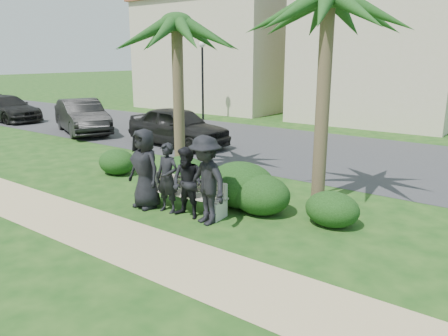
{
  "coord_description": "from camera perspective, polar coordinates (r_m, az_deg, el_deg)",
  "views": [
    {
      "loc": [
        6.65,
        -6.94,
        3.47
      ],
      "look_at": [
        0.71,
        1.0,
        0.93
      ],
      "focal_mm": 35.0,
      "sensor_mm": 36.0,
      "label": 1
    }
  ],
  "objects": [
    {
      "name": "car_a",
      "position": [
        17.47,
        -6.05,
        5.39
      ],
      "size": [
        4.6,
        2.05,
        1.53
      ],
      "primitive_type": "imported",
      "rotation": [
        0.0,
        0.0,
        1.52
      ],
      "color": "black",
      "rests_on": "ground"
    },
    {
      "name": "stucco_bldg_left",
      "position": [
        31.14,
        0.02,
        14.74
      ],
      "size": [
        10.4,
        8.4,
        7.3
      ],
      "color": "#C4BA93",
      "rests_on": "ground"
    },
    {
      "name": "car_b",
      "position": [
        21.36,
        -18.06,
        6.42
      ],
      "size": [
        4.96,
        3.35,
        1.55
      ],
      "primitive_type": "imported",
      "rotation": [
        0.0,
        0.0,
        1.17
      ],
      "color": "black",
      "rests_on": "ground"
    },
    {
      "name": "man_b",
      "position": [
        9.96,
        -7.4,
        -1.3
      ],
      "size": [
        0.61,
        0.43,
        1.6
      ],
      "primitive_type": "imported",
      "rotation": [
        0.0,
        0.0,
        0.08
      ],
      "color": "black",
      "rests_on": "ground"
    },
    {
      "name": "man_a",
      "position": [
        10.3,
        -10.32,
        -0.09
      ],
      "size": [
        0.97,
        0.67,
        1.88
      ],
      "primitive_type": "imported",
      "rotation": [
        0.0,
        0.0,
        -0.08
      ],
      "color": "black",
      "rests_on": "ground"
    },
    {
      "name": "street_lamp",
      "position": [
        24.57,
        -2.83,
        13.13
      ],
      "size": [
        0.36,
        0.36,
        4.29
      ],
      "color": "black",
      "rests_on": "ground"
    },
    {
      "name": "park_bench",
      "position": [
        10.13,
        -5.28,
        -3.73
      ],
      "size": [
        2.16,
        0.66,
        0.74
      ],
      "rotation": [
        0.0,
        0.0,
        0.08
      ],
      "color": "#A99B8E",
      "rests_on": "ground"
    },
    {
      "name": "hedge_e",
      "position": [
        9.94,
        4.78,
        -3.3
      ],
      "size": [
        1.41,
        1.17,
        0.92
      ],
      "primitive_type": "ellipsoid",
      "color": "black",
      "rests_on": "ground"
    },
    {
      "name": "hedge_c",
      "position": [
        11.32,
        -4.15,
        -1.66
      ],
      "size": [
        1.08,
        0.89,
        0.7
      ],
      "primitive_type": "ellipsoid",
      "color": "black",
      "rests_on": "ground"
    },
    {
      "name": "palm_left",
      "position": [
        12.84,
        -6.21,
        18.16
      ],
      "size": [
        3.0,
        3.0,
        5.3
      ],
      "color": "brown",
      "rests_on": "ground"
    },
    {
      "name": "hedge_d",
      "position": [
        10.33,
        2.29,
        -2.05
      ],
      "size": [
        1.69,
        1.4,
        1.1
      ],
      "primitive_type": "ellipsoid",
      "color": "black",
      "rests_on": "ground"
    },
    {
      "name": "car_c",
      "position": [
        27.04,
        -26.45,
        6.99
      ],
      "size": [
        4.75,
        1.93,
        1.38
      ],
      "primitive_type": "imported",
      "rotation": [
        0.0,
        0.0,
        1.57
      ],
      "color": "black",
      "rests_on": "ground"
    },
    {
      "name": "ground",
      "position": [
        10.22,
        -6.58,
        -5.59
      ],
      "size": [
        160.0,
        160.0,
        0.0
      ],
      "primitive_type": "plane",
      "color": "#143E11",
      "rests_on": "ground"
    },
    {
      "name": "hedge_a",
      "position": [
        13.61,
        -13.81,
        0.87
      ],
      "size": [
        1.2,
        0.99,
        0.78
      ],
      "primitive_type": "ellipsoid",
      "color": "black",
      "rests_on": "ground"
    },
    {
      "name": "asphalt_street",
      "position": [
        16.72,
        12.54,
        2.05
      ],
      "size": [
        160.0,
        8.0,
        0.01
      ],
      "primitive_type": "cube",
      "color": "#2D2D30",
      "rests_on": "ground"
    },
    {
      "name": "hedge_f",
      "position": [
        9.48,
        13.96,
        -5.12
      ],
      "size": [
        1.16,
        0.95,
        0.75
      ],
      "primitive_type": "ellipsoid",
      "color": "black",
      "rests_on": "ground"
    },
    {
      "name": "man_c",
      "position": [
        9.55,
        -4.82,
        -1.98
      ],
      "size": [
        0.79,
        0.62,
        1.58
      ],
      "primitive_type": "imported",
      "rotation": [
        0.0,
        0.0,
        0.03
      ],
      "color": "black",
      "rests_on": "ground"
    },
    {
      "name": "stucco_bldg_right",
      "position": [
        26.09,
        20.38,
        13.94
      ],
      "size": [
        8.4,
        8.4,
        7.3
      ],
      "color": "#C4BA93",
      "rests_on": "ground"
    },
    {
      "name": "footpath",
      "position": [
        9.09,
        -14.45,
        -8.56
      ],
      "size": [
        30.0,
        1.6,
        0.01
      ],
      "primitive_type": "cube",
      "color": "tan",
      "rests_on": "ground"
    },
    {
      "name": "palm_right",
      "position": [
        10.4,
        13.5,
        20.59
      ],
      "size": [
        3.0,
        3.0,
        5.63
      ],
      "color": "brown",
      "rests_on": "ground"
    },
    {
      "name": "man_d",
      "position": [
        9.15,
        -2.43,
        -1.62
      ],
      "size": [
        1.38,
        1.01,
        1.91
      ],
      "primitive_type": "imported",
      "rotation": [
        0.0,
        0.0,
        -0.27
      ],
      "color": "black",
      "rests_on": "ground"
    },
    {
      "name": "hedge_b",
      "position": [
        11.69,
        -5.36,
        -0.59
      ],
      "size": [
        1.43,
        1.18,
        0.93
      ],
      "primitive_type": "ellipsoid",
      "color": "black",
      "rests_on": "ground"
    }
  ]
}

